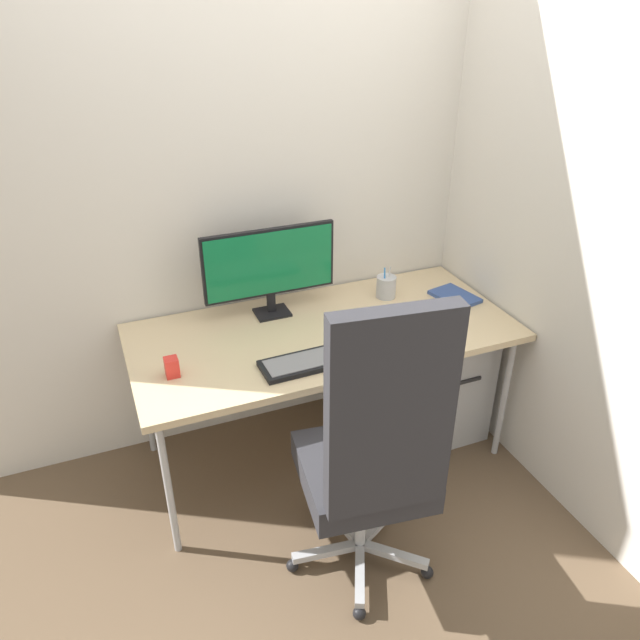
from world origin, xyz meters
TOP-DOWN VIEW (x-y plane):
  - ground_plane at (0.00, 0.00)m, footprint 8.00×8.00m
  - wall_back at (0.00, 0.42)m, footprint 3.42×0.04m
  - wall_side_right at (0.88, -0.25)m, footprint 0.04×2.50m
  - desk at (0.00, 0.00)m, footprint 1.70×0.79m
  - office_chair at (-0.12, -0.74)m, footprint 0.57×0.58m
  - filing_cabinet at (0.60, 0.01)m, footprint 0.43×0.50m
  - monitor at (-0.17, 0.24)m, footprint 0.61×0.13m
  - keyboard at (-0.13, -0.23)m, footprint 0.47×0.17m
  - mouse at (0.27, -0.16)m, footprint 0.06×0.09m
  - pen_holder at (0.40, 0.18)m, footprint 0.10×0.10m
  - notebook at (0.71, 0.04)m, footprint 0.20×0.25m
  - desk_clamp_accessory at (-0.69, -0.11)m, footprint 0.05×0.05m

SIDE VIEW (x-z plane):
  - ground_plane at x=0.00m, z-range 0.00..0.00m
  - filing_cabinet at x=0.60m, z-range 0.00..0.59m
  - office_chair at x=-0.12m, z-range 0.00..1.27m
  - desk at x=0.00m, z-range 0.32..1.02m
  - notebook at x=0.71m, z-range 0.70..0.72m
  - keyboard at x=-0.13m, z-range 0.70..0.73m
  - mouse at x=0.27m, z-range 0.70..0.75m
  - desk_clamp_accessory at x=-0.69m, z-range 0.70..0.78m
  - pen_holder at x=0.40m, z-range 0.68..0.84m
  - monitor at x=-0.17m, z-range 0.74..1.16m
  - wall_back at x=0.00m, z-range 0.00..2.80m
  - wall_side_right at x=0.88m, z-range 0.00..2.80m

